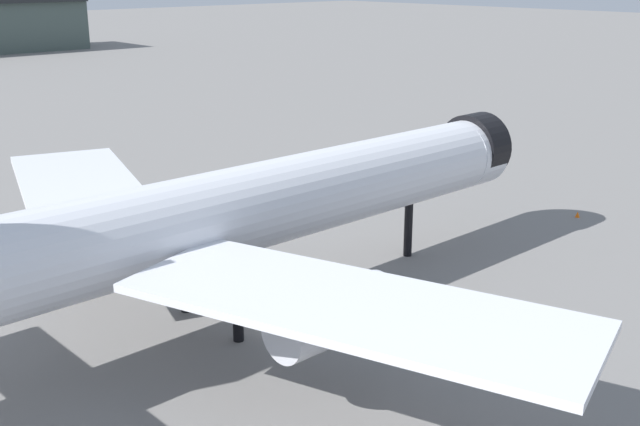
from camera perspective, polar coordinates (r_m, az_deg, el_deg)
The scene contains 4 objects.
ground at distance 61.46m, azimuth -3.23°, elevation -7.90°, with size 900.00×900.00×0.00m, color slate.
airliner_near_gate at distance 59.60m, azimuth -6.20°, elevation 0.00°, with size 69.39×63.57×19.35m.
traffic_cone_near_nose at distance 100.74m, azimuth 2.71°, elevation 2.51°, with size 0.57×0.57×0.71m, color #F2600C.
traffic_cone_wingtip at distance 90.69m, azimuth 18.32°, elevation -0.10°, with size 0.52×0.52×0.65m, color #F2600C.
Camera 1 is at (-35.04, -43.11, 26.29)m, focal length 43.75 mm.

